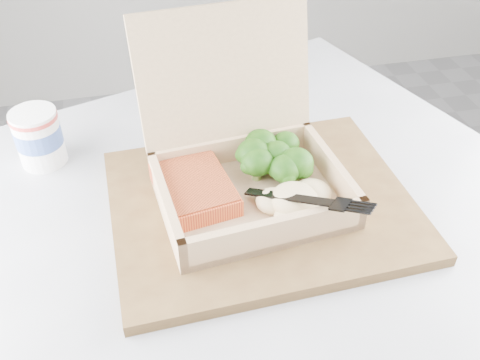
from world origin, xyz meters
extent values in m
cube|color=#AFB1B9|center=(-0.11, 0.43, 0.69)|extent=(0.93, 0.93, 0.03)
cube|color=brown|center=(-0.12, 0.43, 0.71)|extent=(0.38, 0.31, 0.02)
cube|color=tan|center=(-0.13, 0.43, 0.73)|extent=(0.24, 0.19, 0.01)
cube|color=tan|center=(-0.24, 0.42, 0.74)|extent=(0.03, 0.17, 0.05)
cube|color=tan|center=(-0.03, 0.44, 0.74)|extent=(0.03, 0.17, 0.05)
cube|color=tan|center=(-0.13, 0.35, 0.74)|extent=(0.22, 0.03, 0.05)
cube|color=tan|center=(-0.14, 0.51, 0.74)|extent=(0.22, 0.03, 0.05)
cube|color=tan|center=(-0.14, 0.54, 0.85)|extent=(0.23, 0.07, 0.17)
cube|color=orange|center=(-0.20, 0.45, 0.74)|extent=(0.10, 0.12, 0.02)
ellipsoid|color=beige|center=(-0.09, 0.40, 0.75)|extent=(0.09, 0.08, 0.03)
cube|color=black|center=(-0.14, 0.43, 0.76)|extent=(0.09, 0.09, 0.04)
cube|color=black|center=(-0.08, 0.37, 0.76)|extent=(0.05, 0.05, 0.02)
cylinder|color=white|center=(-0.39, 0.60, 0.75)|extent=(0.06, 0.06, 0.08)
cylinder|color=#3D5CAD|center=(-0.39, 0.60, 0.75)|extent=(0.06, 0.06, 0.03)
cylinder|color=#CD3E39|center=(-0.39, 0.60, 0.78)|extent=(0.06, 0.06, 0.01)
cube|color=white|center=(-0.18, 0.61, 0.71)|extent=(0.14, 0.17, 0.00)
camera|label=1|loc=(-0.26, -0.05, 1.17)|focal=40.00mm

